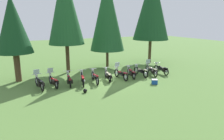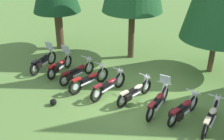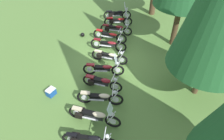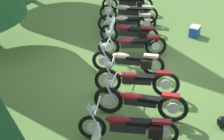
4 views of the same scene
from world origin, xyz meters
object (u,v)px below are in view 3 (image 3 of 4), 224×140
motorcycle_3 (110,36)px  motorcycle_9 (93,116)px  dropped_helmet (83,35)px  motorcycle_10 (88,140)px  motorcycle_2 (115,29)px  picnic_cooler (51,92)px  motorcycle_6 (104,69)px  motorcycle_0 (117,14)px  motorcycle_1 (118,21)px  motorcycle_8 (100,98)px  motorcycle_5 (109,56)px  motorcycle_4 (109,44)px  motorcycle_7 (101,82)px

motorcycle_3 → motorcycle_9: 6.67m
dropped_helmet → motorcycle_10: bearing=11.9°
motorcycle_3 → dropped_helmet: bearing=-179.4°
motorcycle_2 → picnic_cooler: motorcycle_2 is taller
motorcycle_3 → dropped_helmet: motorcycle_3 is taller
motorcycle_2 → motorcycle_6: (4.48, -0.37, 0.03)m
motorcycle_9 → picnic_cooler: motorcycle_9 is taller
motorcycle_0 → motorcycle_10: size_ratio=0.98×
motorcycle_0 → motorcycle_9: size_ratio=0.92×
motorcycle_1 → motorcycle_9: (8.87, -0.63, 0.03)m
motorcycle_0 → motorcycle_6: (6.73, -0.37, -0.02)m
motorcycle_6 → motorcycle_10: motorcycle_6 is taller
motorcycle_8 → motorcycle_5: bearing=88.7°
motorcycle_3 → picnic_cooler: size_ratio=4.21×
motorcycle_4 → motorcycle_7: (3.46, -0.08, -0.01)m
motorcycle_4 → motorcycle_8: size_ratio=1.05×
motorcycle_6 → dropped_helmet: motorcycle_6 is taller
dropped_helmet → motorcycle_8: bearing=18.0°
motorcycle_1 → motorcycle_7: size_ratio=1.02×
motorcycle_6 → picnic_cooler: size_ratio=4.11×
motorcycle_2 → motorcycle_10: 8.84m
motorcycle_2 → motorcycle_9: bearing=-84.8°
picnic_cooler → motorcycle_6: bearing=123.8°
motorcycle_1 → motorcycle_6: motorcycle_6 is taller
motorcycle_9 → motorcycle_10: 1.15m
motorcycle_9 → motorcycle_1: bearing=97.2°
motorcycle_2 → motorcycle_3: motorcycle_3 is taller
motorcycle_5 → motorcycle_9: motorcycle_9 is taller
motorcycle_5 → motorcycle_10: motorcycle_10 is taller
motorcycle_6 → motorcycle_8: (2.11, 0.03, -0.02)m
motorcycle_0 → motorcycle_8: size_ratio=0.98×
motorcycle_5 → motorcycle_10: size_ratio=0.99×
motorcycle_9 → motorcycle_7: bearing=98.3°
motorcycle_7 → dropped_helmet: bearing=124.2°
motorcycle_0 → picnic_cooler: motorcycle_0 is taller
motorcycle_7 → dropped_helmet: (-5.03, -1.91, -0.30)m
motorcycle_3 → motorcycle_8: size_ratio=1.05×
picnic_cooler → dropped_helmet: 5.70m
motorcycle_0 → motorcycle_6: bearing=-99.8°
motorcycle_5 → motorcycle_9: size_ratio=0.93×
motorcycle_0 → motorcycle_5: motorcycle_0 is taller
motorcycle_0 → motorcycle_8: motorcycle_0 is taller
motorcycle_6 → motorcycle_7: 1.06m
motorcycle_2 → picnic_cooler: 6.83m
motorcycle_0 → motorcycle_2: 2.25m
motorcycle_3 → motorcycle_7: (4.53, -0.09, -0.00)m
dropped_helmet → motorcycle_3: bearing=76.0°
dropped_helmet → motorcycle_5: bearing=36.9°
motorcycle_7 → motorcycle_3: bearing=102.3°
motorcycle_0 → motorcycle_10: bearing=-99.6°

